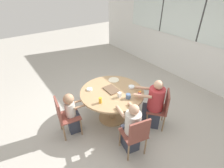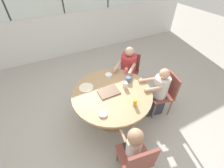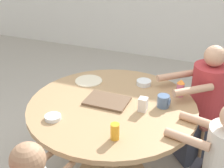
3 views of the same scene
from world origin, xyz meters
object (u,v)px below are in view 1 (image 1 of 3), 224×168
(chair_for_man_blue_shirt, at_px, (162,106))
(person_toddler, at_px, (72,114))
(chair_for_woman_green_shirt, at_px, (136,134))
(person_man_blue_shirt, at_px, (153,106))
(bowl_cereal, at_px, (131,87))
(person_woman_green_shirt, at_px, (131,129))
(bowl_white_shallow, at_px, (90,89))
(sippy_cup, at_px, (140,93))
(juice_glass, at_px, (100,100))
(milk_carton_small, at_px, (119,95))
(coffee_mug, at_px, (128,96))
(chair_for_toddler, at_px, (64,114))

(chair_for_man_blue_shirt, distance_m, person_toddler, 1.81)
(chair_for_woman_green_shirt, bearing_deg, chair_for_man_blue_shirt, 26.94)
(person_man_blue_shirt, xyz_separation_m, bowl_cereal, (-0.52, -0.16, 0.26))
(person_man_blue_shirt, bearing_deg, chair_for_woman_green_shirt, 162.84)
(person_woman_green_shirt, bearing_deg, bowl_white_shallow, 110.57)
(sippy_cup, xyz_separation_m, juice_glass, (-0.29, -0.74, -0.02))
(chair_for_woman_green_shirt, bearing_deg, milk_carton_small, 85.97)
(coffee_mug, height_order, bowl_cereal, coffee_mug)
(chair_for_woman_green_shirt, xyz_separation_m, person_man_blue_shirt, (-0.36, 0.80, -0.02))
(juice_glass, bearing_deg, milk_carton_small, 80.20)
(chair_for_man_blue_shirt, bearing_deg, person_man_blue_shirt, 90.00)
(person_toddler, relative_size, bowl_white_shallow, 7.90)
(chair_for_toddler, height_order, bowl_white_shallow, chair_for_toddler)
(person_man_blue_shirt, distance_m, bowl_white_shallow, 1.37)
(juice_glass, bearing_deg, bowl_white_shallow, 174.31)
(juice_glass, bearing_deg, coffee_mug, 68.86)
(juice_glass, distance_m, milk_carton_small, 0.41)
(chair_for_man_blue_shirt, bearing_deg, coffee_mug, 103.68)
(coffee_mug, height_order, sippy_cup, sippy_cup)
(bowl_white_shallow, bearing_deg, person_toddler, -70.62)
(sippy_cup, height_order, bowl_cereal, sippy_cup)
(sippy_cup, height_order, milk_carton_small, sippy_cup)
(chair_for_toddler, xyz_separation_m, coffee_mug, (0.54, 1.14, 0.26))
(juice_glass, bearing_deg, chair_for_toddler, -118.89)
(chair_for_woman_green_shirt, distance_m, bowl_white_shallow, 1.36)
(coffee_mug, xyz_separation_m, milk_carton_small, (-0.13, -0.12, 0.01))
(person_man_blue_shirt, bearing_deg, juice_glass, 112.97)
(chair_for_man_blue_shirt, distance_m, coffee_mug, 0.74)
(person_woman_green_shirt, height_order, bowl_white_shallow, person_woman_green_shirt)
(person_woman_green_shirt, distance_m, milk_carton_small, 0.71)
(person_man_blue_shirt, xyz_separation_m, person_toddler, (-0.79, -1.45, -0.03))
(bowl_white_shallow, relative_size, bowl_cereal, 0.93)
(chair_for_man_blue_shirt, distance_m, juice_glass, 1.27)
(person_woman_green_shirt, relative_size, bowl_cereal, 8.05)
(coffee_mug, xyz_separation_m, juice_glass, (-0.20, -0.52, 0.01))
(person_woman_green_shirt, bearing_deg, bowl_cereal, 62.35)
(person_man_blue_shirt, bearing_deg, bowl_cereal, 65.57)
(person_toddler, bearing_deg, bowl_white_shallow, 118.34)
(chair_for_woman_green_shirt, bearing_deg, person_man_blue_shirt, 36.73)
(sippy_cup, distance_m, bowl_white_shallow, 1.05)
(person_man_blue_shirt, height_order, sippy_cup, person_man_blue_shirt)
(chair_for_man_blue_shirt, relative_size, sippy_cup, 5.84)
(person_woman_green_shirt, bearing_deg, person_toddler, 137.32)
(chair_for_toddler, xyz_separation_m, juice_glass, (0.34, 0.62, 0.27))
(person_toddler, bearing_deg, coffee_mug, 71.23)
(chair_for_toddler, distance_m, sippy_cup, 1.53)
(chair_for_man_blue_shirt, xyz_separation_m, bowl_white_shallow, (-1.10, -1.04, 0.23))
(person_man_blue_shirt, relative_size, person_toddler, 1.18)
(bowl_cereal, bearing_deg, coffee_mug, -50.73)
(juice_glass, relative_size, milk_carton_small, 1.06)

